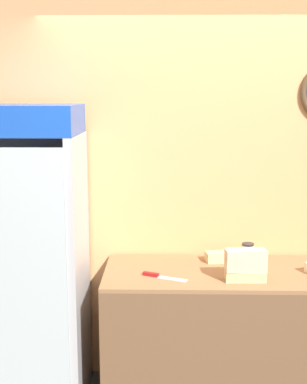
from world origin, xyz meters
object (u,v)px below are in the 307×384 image
(chefs_knife, at_px, (159,276))
(sandwich_flat_left, at_px, (221,257))
(sandwich_stack_middle, at_px, (246,265))
(condiment_jar, at_px, (248,251))
(sandwich_stack_top, at_px, (246,255))
(sandwich_stack_bottom, at_px, (245,275))
(beverage_cooler, at_px, (24,243))

(chefs_knife, bearing_deg, sandwich_flat_left, 37.60)
(sandwich_stack_middle, xyz_separation_m, condiment_jar, (0.08, 0.42, -0.04))
(sandwich_stack_top, bearing_deg, condiment_jar, 79.42)
(sandwich_stack_bottom, bearing_deg, sandwich_stack_middle, 0.00)
(sandwich_stack_middle, height_order, condiment_jar, sandwich_stack_middle)
(sandwich_stack_bottom, relative_size, chefs_knife, 0.87)
(sandwich_stack_top, bearing_deg, beverage_cooler, 170.20)
(sandwich_stack_bottom, height_order, sandwich_flat_left, same)
(beverage_cooler, distance_m, sandwich_stack_middle, 1.42)
(sandwich_stack_middle, height_order, sandwich_flat_left, sandwich_stack_middle)
(sandwich_stack_bottom, xyz_separation_m, sandwich_stack_middle, (0.00, 0.00, 0.06))
(sandwich_flat_left, bearing_deg, chefs_knife, -142.40)
(sandwich_stack_bottom, bearing_deg, condiment_jar, 79.42)
(beverage_cooler, bearing_deg, sandwich_flat_left, 5.68)
(beverage_cooler, height_order, sandwich_flat_left, beverage_cooler)
(chefs_knife, bearing_deg, sandwich_stack_top, -5.31)
(sandwich_stack_middle, xyz_separation_m, sandwich_flat_left, (-0.11, 0.37, -0.06))
(sandwich_stack_bottom, height_order, sandwich_stack_top, sandwich_stack_top)
(beverage_cooler, relative_size, sandwich_stack_middle, 7.84)
(sandwich_flat_left, distance_m, chefs_knife, 0.53)
(sandwich_stack_bottom, bearing_deg, beverage_cooler, 170.20)
(sandwich_flat_left, bearing_deg, condiment_jar, 14.67)
(chefs_knife, bearing_deg, beverage_cooler, 167.57)
(sandwich_flat_left, height_order, condiment_jar, condiment_jar)
(sandwich_stack_bottom, xyz_separation_m, sandwich_stack_top, (0.00, 0.00, 0.13))
(sandwich_flat_left, relative_size, condiment_jar, 1.97)
(sandwich_stack_middle, distance_m, sandwich_stack_top, 0.06)
(sandwich_stack_top, bearing_deg, sandwich_flat_left, 105.94)
(sandwich_flat_left, relative_size, chefs_knife, 0.79)
(beverage_cooler, bearing_deg, chefs_knife, -12.43)
(sandwich_stack_middle, xyz_separation_m, chefs_knife, (-0.52, 0.05, -0.09))
(sandwich_stack_bottom, distance_m, sandwich_stack_top, 0.13)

